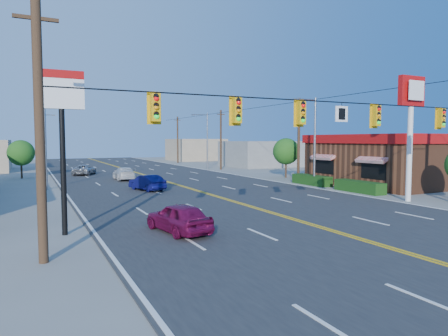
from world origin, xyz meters
name	(u,v)px	position (x,y,z in m)	size (l,w,h in m)	color
ground	(320,228)	(0.00, 0.00, 0.00)	(160.00, 160.00, 0.00)	gray
road	(178,185)	(0.00, 20.00, 0.03)	(20.00, 120.00, 0.06)	#2D2D30
signal_span	(320,125)	(-0.12, 0.00, 4.89)	(24.32, 0.34, 9.00)	#47301E
kfc	(402,159)	(19.90, 12.00, 2.38)	(16.30, 12.40, 4.70)	brown
kfc_pylon	(411,113)	(11.00, 4.00, 6.04)	(2.20, 0.36, 8.50)	white
pizza_hut_sign	(62,117)	(-11.00, 4.00, 5.18)	(1.90, 0.30, 6.85)	black
streetlight_se	(313,136)	(10.79, 14.00, 4.51)	(2.55, 0.25, 8.00)	gray
streetlight_ne	(206,138)	(10.79, 38.00, 4.51)	(2.55, 0.25, 8.00)	gray
streetlight_sw	(48,136)	(-10.79, 22.00, 4.51)	(2.55, 0.25, 8.00)	gray
streetlight_nw	(39,138)	(-10.79, 48.00, 4.51)	(2.55, 0.25, 8.00)	gray
utility_pole_near	(299,140)	(12.20, 18.00, 4.20)	(0.28, 0.28, 8.40)	#47301E
utility_pole_mid	(221,140)	(12.20, 36.00, 4.20)	(0.28, 0.28, 8.40)	#47301E
utility_pole_far	(178,140)	(12.20, 54.00, 4.20)	(0.28, 0.28, 8.40)	#47301E
tree_kfc_rear	(286,151)	(13.50, 22.00, 2.93)	(2.94, 2.94, 4.41)	#47301E
tree_west	(21,153)	(-13.00, 34.00, 2.79)	(2.80, 2.80, 4.20)	#47301E
bld_east_mid	(265,154)	(22.00, 40.00, 2.00)	(12.00, 10.00, 4.00)	gray
bld_east_far	(196,150)	(19.00, 62.00, 2.20)	(10.00, 10.00, 4.40)	tan
car_magenta	(178,219)	(-6.39, 2.00, 0.67)	(1.59, 3.94, 1.34)	maroon
car_blue	(147,183)	(-3.62, 17.33, 0.64)	(1.35, 3.87, 1.28)	#0E0F56
car_white	(124,174)	(-3.40, 26.96, 0.66)	(1.84, 4.53, 1.31)	silver
car_silver	(84,170)	(-6.33, 35.08, 0.60)	(2.00, 4.33, 1.20)	#9FA0A4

